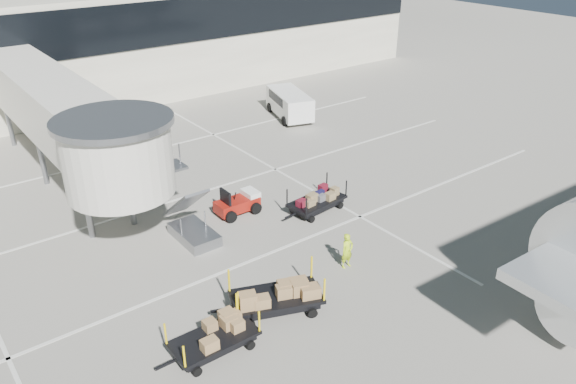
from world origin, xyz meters
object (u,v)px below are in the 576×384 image
Objects in this scene: baggage_tug at (238,203)px; ground_worker at (347,251)px; suitcase_cart at (317,202)px; box_cart_far at (213,338)px; minivan at (289,102)px; box_cart_near at (272,297)px.

baggage_tug is 6.75m from ground_worker.
box_cart_far is (-9.10, -5.50, 0.02)m from suitcase_cart.
minivan is (9.65, 16.69, 0.32)m from ground_worker.
ground_worker is (6.96, 1.02, 0.24)m from box_cart_far.
minivan is at bearing 47.21° from box_cart_far.
minivan is at bearing 60.60° from ground_worker.
ground_worker reaches higher than suitcase_cart.
box_cart_far is 0.69× the size of minivan.
baggage_tug reaches higher than box_cart_far.
box_cart_near is at bearing 10.93° from box_cart_far.
box_cart_far is (-5.88, -7.68, 0.02)m from baggage_tug.
box_cart_near reaches higher than ground_worker.
ground_worker reaches higher than baggage_tug.
baggage_tug is at bearing 88.07° from box_cart_near.
ground_worker is at bearing -121.81° from suitcase_cart.
suitcase_cart is 8.02m from box_cart_near.
ground_worker is 19.28m from minivan.
baggage_tug is 3.88m from suitcase_cart.
box_cart_near reaches higher than suitcase_cart.
suitcase_cart is at bearing 59.69° from box_cart_near.
minivan reaches higher than baggage_tug.
baggage_tug is at bearing 99.82° from ground_worker.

